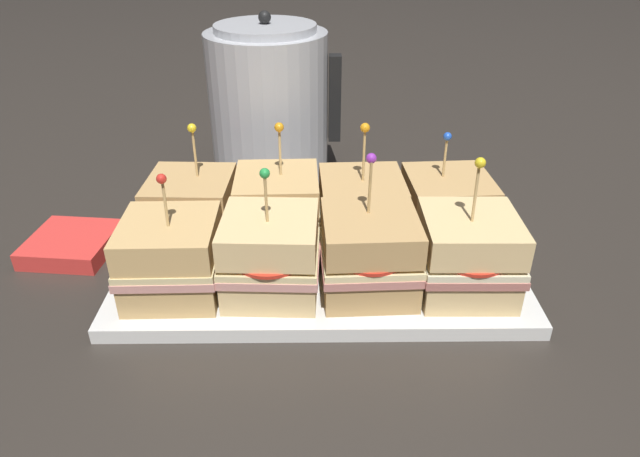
% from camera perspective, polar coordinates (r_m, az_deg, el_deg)
% --- Properties ---
extents(ground_plane, '(6.00, 6.00, 0.00)m').
position_cam_1_polar(ground_plane, '(0.74, 0.00, -4.59)').
color(ground_plane, '#2D2823').
extents(serving_platter, '(0.50, 0.26, 0.02)m').
position_cam_1_polar(serving_platter, '(0.74, 0.00, -4.02)').
color(serving_platter, silver).
rests_on(serving_platter, ground_plane).
extents(sandwich_front_far_left, '(0.11, 0.11, 0.15)m').
position_cam_1_polar(sandwich_front_far_left, '(0.68, -14.61, -2.84)').
color(sandwich_front_far_left, tan).
rests_on(sandwich_front_far_left, serving_platter).
extents(sandwich_front_center_left, '(0.12, 0.12, 0.16)m').
position_cam_1_polar(sandwich_front_center_left, '(0.66, -4.95, -2.70)').
color(sandwich_front_center_left, '#DBB77A').
rests_on(sandwich_front_center_left, serving_platter).
extents(sandwich_front_center_right, '(0.12, 0.12, 0.17)m').
position_cam_1_polar(sandwich_front_center_right, '(0.66, 4.96, -2.59)').
color(sandwich_front_center_right, tan).
rests_on(sandwich_front_center_right, serving_platter).
extents(sandwich_front_far_right, '(0.11, 0.11, 0.17)m').
position_cam_1_polar(sandwich_front_far_right, '(0.68, 14.52, -2.57)').
color(sandwich_front_far_right, '#DBB77A').
rests_on(sandwich_front_far_right, serving_platter).
extents(sandwich_back_far_left, '(0.12, 0.12, 0.16)m').
position_cam_1_polar(sandwich_back_far_left, '(0.77, -12.63, 1.82)').
color(sandwich_back_far_left, tan).
rests_on(sandwich_back_far_left, serving_platter).
extents(sandwich_back_center_left, '(0.12, 0.12, 0.17)m').
position_cam_1_polar(sandwich_back_center_left, '(0.76, -4.25, 1.98)').
color(sandwich_back_center_left, tan).
rests_on(sandwich_back_center_left, serving_platter).
extents(sandwich_back_center_right, '(0.12, 0.12, 0.17)m').
position_cam_1_polar(sandwich_back_center_right, '(0.76, 4.14, 1.86)').
color(sandwich_back_center_right, tan).
rests_on(sandwich_back_center_right, serving_platter).
extents(sandwich_back_far_right, '(0.12, 0.12, 0.15)m').
position_cam_1_polar(sandwich_back_far_right, '(0.78, 12.52, 1.93)').
color(sandwich_back_far_right, tan).
rests_on(sandwich_back_far_right, serving_platter).
extents(kettle_steel, '(0.22, 0.20, 0.27)m').
position_cam_1_polar(kettle_steel, '(0.98, -5.12, 12.36)').
color(kettle_steel, '#B7BABF').
rests_on(kettle_steel, ground_plane).
extents(napkin_stack, '(0.12, 0.12, 0.02)m').
position_cam_1_polar(napkin_stack, '(0.85, -23.56, -1.43)').
color(napkin_stack, red).
rests_on(napkin_stack, ground_plane).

